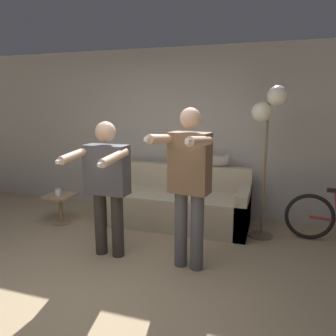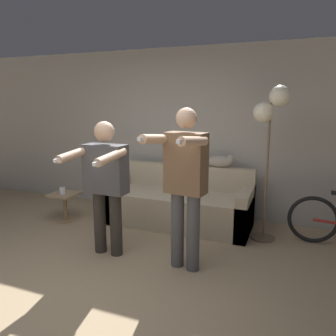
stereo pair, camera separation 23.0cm
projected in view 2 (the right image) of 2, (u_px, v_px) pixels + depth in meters
name	position (u px, v px, depth m)	size (l,w,h in m)	color
ground_plane	(89.00, 288.00, 3.19)	(16.00, 16.00, 0.00)	tan
wall_back	(178.00, 132.00, 5.24)	(10.00, 0.05, 2.60)	#B7B2A8
couch	(178.00, 205.00, 4.82)	(2.12, 0.84, 0.83)	beige
person_left	(105.00, 179.00, 3.73)	(0.57, 0.68, 1.57)	#38332D
person_right	(185.00, 179.00, 3.37)	(0.55, 0.72, 1.72)	#56565B
cat	(220.00, 161.00, 4.79)	(0.51, 0.14, 0.19)	#B7AD9E
floor_lamp	(271.00, 115.00, 4.02)	(0.44, 0.31, 1.98)	#756047
side_table	(65.00, 201.00, 4.93)	(0.39, 0.39, 0.43)	#A38460
cup	(62.00, 191.00, 4.85)	(0.08, 0.08, 0.10)	silver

